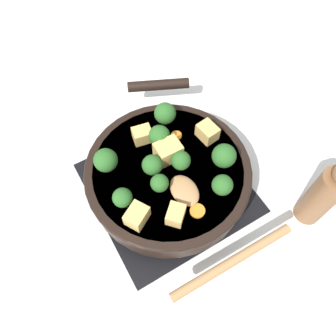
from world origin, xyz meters
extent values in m
plane|color=silver|center=(0.00, 0.00, 0.00)|extent=(2.40, 2.40, 0.00)
cube|color=black|center=(0.00, 0.00, 0.00)|extent=(0.31, 0.31, 0.01)
torus|color=black|center=(0.00, 0.00, 0.02)|extent=(0.24, 0.24, 0.01)
cube|color=black|center=(0.00, 0.00, 0.02)|extent=(0.01, 0.23, 0.01)
cube|color=black|center=(0.00, 0.00, 0.02)|extent=(0.23, 0.01, 0.01)
cylinder|color=black|center=(0.00, 0.00, 0.06)|extent=(0.32, 0.32, 0.06)
cylinder|color=brown|center=(0.00, 0.00, 0.06)|extent=(0.29, 0.29, 0.05)
torus|color=black|center=(0.00, 0.00, 0.08)|extent=(0.33, 0.33, 0.01)
cylinder|color=black|center=(0.21, -0.10, 0.07)|extent=(0.08, 0.14, 0.02)
ellipsoid|color=#A87A4C|center=(-0.06, 0.00, 0.09)|extent=(0.07, 0.05, 0.01)
cylinder|color=#A87A4C|center=(-0.21, 0.00, 0.09)|extent=(0.02, 0.23, 0.02)
cube|color=tan|center=(-0.09, 0.04, 0.10)|extent=(0.05, 0.05, 0.03)
cube|color=tan|center=(0.02, -0.11, 0.10)|extent=(0.04, 0.04, 0.03)
cube|color=tan|center=(0.02, -0.01, 0.10)|extent=(0.04, 0.05, 0.04)
cube|color=tan|center=(-0.06, 0.10, 0.10)|extent=(0.05, 0.05, 0.03)
cube|color=tan|center=(0.08, 0.01, 0.10)|extent=(0.04, 0.04, 0.03)
cylinder|color=#709956|center=(0.06, -0.01, 0.09)|extent=(0.01, 0.01, 0.01)
sphere|color=#285B23|center=(0.06, -0.01, 0.11)|extent=(0.04, 0.04, 0.04)
cylinder|color=#709956|center=(-0.01, -0.02, 0.09)|extent=(0.01, 0.01, 0.01)
sphere|color=#285B23|center=(-0.01, -0.02, 0.11)|extent=(0.04, 0.04, 0.04)
cylinder|color=#709956|center=(-0.04, -0.10, 0.09)|extent=(0.01, 0.01, 0.01)
sphere|color=#285B23|center=(-0.04, -0.10, 0.12)|extent=(0.05, 0.05, 0.05)
cylinder|color=#709956|center=(-0.02, 0.11, 0.09)|extent=(0.01, 0.01, 0.01)
sphere|color=#285B23|center=(-0.02, 0.11, 0.11)|extent=(0.04, 0.04, 0.04)
cylinder|color=#709956|center=(0.06, 0.10, 0.09)|extent=(0.01, 0.01, 0.01)
sphere|color=#285B23|center=(0.06, 0.10, 0.11)|extent=(0.05, 0.05, 0.05)
cylinder|color=#709956|center=(0.10, -0.05, 0.09)|extent=(0.01, 0.01, 0.01)
sphere|color=#285B23|center=(0.10, -0.05, 0.11)|extent=(0.04, 0.04, 0.04)
cylinder|color=#709956|center=(-0.09, -0.06, 0.09)|extent=(0.01, 0.01, 0.01)
sphere|color=#285B23|center=(-0.09, -0.06, 0.11)|extent=(0.04, 0.04, 0.04)
cylinder|color=#709956|center=(-0.03, 0.04, 0.09)|extent=(0.01, 0.01, 0.01)
sphere|color=#285B23|center=(-0.03, 0.04, 0.11)|extent=(0.03, 0.03, 0.03)
cylinder|color=#709956|center=(0.01, 0.03, 0.09)|extent=(0.01, 0.01, 0.01)
sphere|color=#285B23|center=(0.01, 0.03, 0.11)|extent=(0.04, 0.04, 0.04)
cylinder|color=orange|center=(-0.10, 0.00, 0.09)|extent=(0.03, 0.03, 0.01)
cylinder|color=orange|center=(0.06, -0.05, 0.09)|extent=(0.02, 0.02, 0.01)
cylinder|color=brown|center=(-0.19, -0.22, 0.08)|extent=(0.05, 0.05, 0.15)
camera|label=1|loc=(-0.27, 0.16, 0.63)|focal=35.00mm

